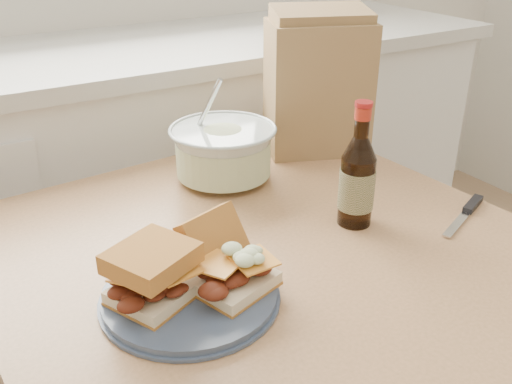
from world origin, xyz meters
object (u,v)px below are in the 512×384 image
coleslaw_bowl (223,154)px  beer_bottle (357,180)px  paper_bag (318,88)px  dining_table (268,298)px  plate (190,295)px

coleslaw_bowl → beer_bottle: bearing=-68.4°
coleslaw_bowl → paper_bag: (0.27, 0.04, 0.09)m
dining_table → paper_bag: (0.34, 0.32, 0.26)m
beer_bottle → plate: bearing=175.6°
paper_bag → dining_table: bearing=-114.8°
plate → paper_bag: 0.66m
dining_table → coleslaw_bowl: size_ratio=4.30×
plate → coleslaw_bowl: (0.25, 0.35, 0.05)m
plate → coleslaw_bowl: 0.43m
plate → coleslaw_bowl: coleslaw_bowl is taller
dining_table → coleslaw_bowl: bearing=73.0°
dining_table → beer_bottle: 0.27m
paper_bag → beer_bottle: bearing=-93.7°
dining_table → paper_bag: 0.54m
coleslaw_bowl → paper_bag: paper_bag is taller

